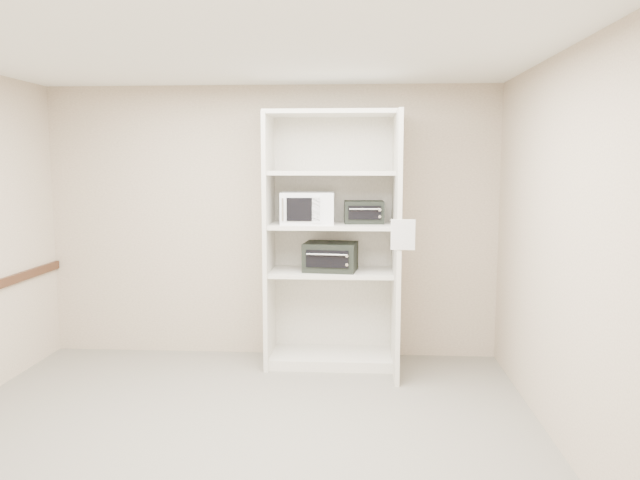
# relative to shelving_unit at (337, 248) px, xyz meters

# --- Properties ---
(floor) EXTENTS (4.50, 4.00, 0.01)m
(floor) POSITION_rel_shelving_unit_xyz_m (-0.67, -1.70, -1.13)
(floor) COLOR slate
(floor) RESTS_ON ground
(ceiling) EXTENTS (4.50, 4.00, 0.01)m
(ceiling) POSITION_rel_shelving_unit_xyz_m (-0.67, -1.70, 1.57)
(ceiling) COLOR white
(wall_back) EXTENTS (4.50, 0.02, 2.70)m
(wall_back) POSITION_rel_shelving_unit_xyz_m (-0.67, 0.30, 0.22)
(wall_back) COLOR beige
(wall_back) RESTS_ON ground
(wall_front) EXTENTS (4.50, 0.02, 2.70)m
(wall_front) POSITION_rel_shelving_unit_xyz_m (-0.67, -3.70, 0.22)
(wall_front) COLOR beige
(wall_front) RESTS_ON ground
(wall_right) EXTENTS (0.02, 4.00, 2.70)m
(wall_right) POSITION_rel_shelving_unit_xyz_m (1.58, -1.70, 0.22)
(wall_right) COLOR beige
(wall_right) RESTS_ON ground
(shelving_unit) EXTENTS (1.24, 0.92, 2.42)m
(shelving_unit) POSITION_rel_shelving_unit_xyz_m (0.00, 0.00, 0.00)
(shelving_unit) COLOR white
(shelving_unit) RESTS_ON floor
(microwave) EXTENTS (0.51, 0.39, 0.30)m
(microwave) POSITION_rel_shelving_unit_xyz_m (-0.27, -0.03, 0.39)
(microwave) COLOR white
(microwave) RESTS_ON shelving_unit
(toaster_oven_upper) EXTENTS (0.38, 0.29, 0.21)m
(toaster_oven_upper) POSITION_rel_shelving_unit_xyz_m (0.26, 0.05, 0.35)
(toaster_oven_upper) COLOR black
(toaster_oven_upper) RESTS_ON shelving_unit
(toaster_oven_lower) EXTENTS (0.53, 0.42, 0.27)m
(toaster_oven_lower) POSITION_rel_shelving_unit_xyz_m (-0.06, -0.03, -0.08)
(toaster_oven_lower) COLOR black
(toaster_oven_lower) RESTS_ON shelving_unit
(paper_sign) EXTENTS (0.20, 0.01, 0.26)m
(paper_sign) POSITION_rel_shelving_unit_xyz_m (0.58, -0.63, 0.21)
(paper_sign) COLOR white
(paper_sign) RESTS_ON shelving_unit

